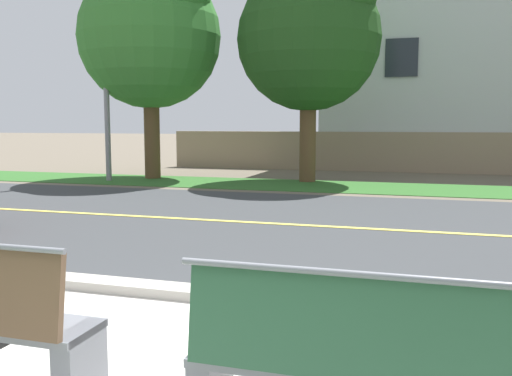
# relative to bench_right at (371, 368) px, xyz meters

# --- Properties ---
(ground_plane) EXTENTS (140.00, 140.00, 0.00)m
(ground_plane) POSITION_rel_bench_right_xyz_m (-1.35, 7.75, -0.46)
(ground_plane) COLOR #665B4C
(curb_edge) EXTENTS (44.00, 0.30, 0.11)m
(curb_edge) POSITION_rel_bench_right_xyz_m (-1.35, 2.10, -0.41)
(curb_edge) COLOR #ADA89E
(curb_edge) RESTS_ON ground_plane
(street_asphalt) EXTENTS (52.00, 8.00, 0.01)m
(street_asphalt) POSITION_rel_bench_right_xyz_m (-1.35, 6.25, -0.46)
(street_asphalt) COLOR #383A3D
(street_asphalt) RESTS_ON ground_plane
(road_centre_line) EXTENTS (48.00, 0.14, 0.01)m
(road_centre_line) POSITION_rel_bench_right_xyz_m (-1.35, 6.25, -0.45)
(road_centre_line) COLOR #E0CC4C
(road_centre_line) RESTS_ON ground_plane
(far_verge_grass) EXTENTS (48.00, 2.80, 0.02)m
(far_verge_grass) POSITION_rel_bench_right_xyz_m (-1.35, 12.11, -0.45)
(far_verge_grass) COLOR #2D6026
(far_verge_grass) RESTS_ON ground_plane
(bench_right) EXTENTS (1.96, 0.48, 1.01)m
(bench_right) POSITION_rel_bench_right_xyz_m (0.00, 0.00, 0.00)
(bench_right) COLOR slate
(bench_right) RESTS_ON ground_plane
(streetlamp) EXTENTS (0.24, 2.10, 7.05)m
(streetlamp) POSITION_rel_bench_right_xyz_m (-8.73, 11.91, 3.57)
(streetlamp) COLOR gray
(streetlamp) RESTS_ON ground_plane
(shade_tree_far_left) EXTENTS (4.30, 4.30, 7.09)m
(shade_tree_far_left) POSITION_rel_bench_right_xyz_m (-7.68, 12.66, 4.15)
(shade_tree_far_left) COLOR brown
(shade_tree_far_left) RESTS_ON ground_plane
(shade_tree_left) EXTENTS (4.10, 4.10, 6.76)m
(shade_tree_left) POSITION_rel_bench_right_xyz_m (-2.89, 13.06, 3.93)
(shade_tree_left) COLOR brown
(shade_tree_left) RESTS_ON ground_plane
(garden_wall) EXTENTS (13.00, 0.36, 1.40)m
(garden_wall) POSITION_rel_bench_right_xyz_m (-2.54, 17.31, 0.24)
(garden_wall) COLOR gray
(garden_wall) RESTS_ON ground_plane
(house_across_street) EXTENTS (11.24, 6.91, 7.77)m
(house_across_street) POSITION_rel_bench_right_xyz_m (1.73, 20.51, 3.47)
(house_across_street) COLOR #B7BCC1
(house_across_street) RESTS_ON ground_plane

